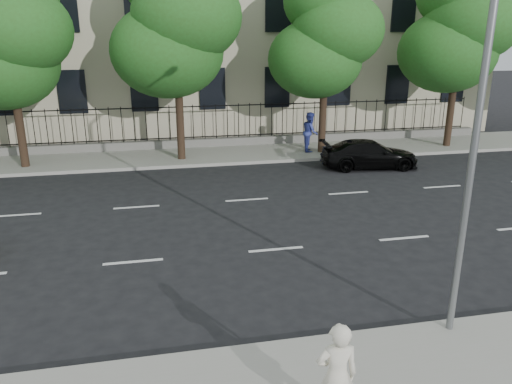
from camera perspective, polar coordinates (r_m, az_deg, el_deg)
ground at (r=12.29m, az=5.13°, el=-11.31°), size 120.00×120.00×0.00m
far_sidewalk at (r=25.15m, az=-4.02°, el=4.34°), size 60.00×4.00×0.15m
lane_markings at (r=16.45m, az=0.40°, el=-3.37°), size 49.60×4.62×0.01m
iron_fence at (r=26.67m, az=-4.55°, el=6.37°), size 30.00×0.50×2.20m
street_light at (r=10.24m, az=22.80°, el=11.87°), size 0.25×3.32×8.05m
tree_b at (r=24.28m, az=-26.46°, el=15.85°), size 5.53×5.12×8.97m
tree_c at (r=23.62m, az=-9.13°, el=18.79°), size 5.89×5.50×9.80m
tree_d at (r=24.99m, az=7.97°, el=17.47°), size 5.34×4.94×8.84m
tree_e at (r=28.09m, az=22.24°, el=17.15°), size 5.71×5.31×9.46m
black_sedan at (r=23.29m, az=12.83°, el=4.25°), size 4.59×2.32×1.28m
woman_near at (r=8.07m, az=9.20°, el=-20.08°), size 0.69×0.49×1.80m
pedestrian_far at (r=25.36m, az=6.21°, el=6.85°), size 0.93×1.10×1.98m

